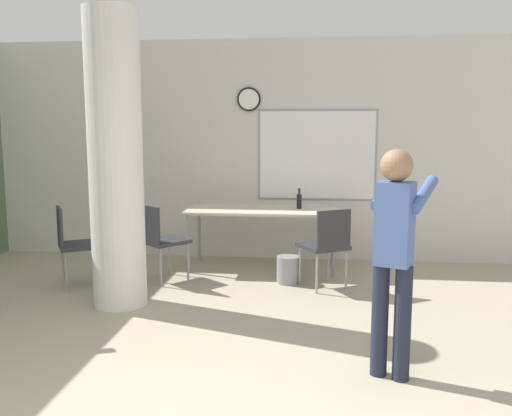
{
  "coord_description": "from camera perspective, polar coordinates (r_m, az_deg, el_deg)",
  "views": [
    {
      "loc": [
        0.84,
        -2.28,
        1.76
      ],
      "look_at": [
        0.27,
        2.7,
        1.01
      ],
      "focal_mm": 40.0,
      "sensor_mm": 36.0,
      "label": 1
    }
  ],
  "objects": [
    {
      "name": "chair_table_left",
      "position": [
        6.39,
        -9.66,
        -2.84
      ],
      "size": [
        0.62,
        0.62,
        0.87
      ],
      "color": "#2D2D33",
      "rests_on": "ground_plane"
    },
    {
      "name": "bottle_on_table",
      "position": [
        6.88,
        4.34,
        0.73
      ],
      "size": [
        0.06,
        0.06,
        0.25
      ],
      "color": "black",
      "rests_on": "folding_table"
    },
    {
      "name": "chair_table_right",
      "position": [
        6.07,
        7.08,
        -3.39
      ],
      "size": [
        0.6,
        0.6,
        0.87
      ],
      "color": "#2D2D33",
      "rests_on": "ground_plane"
    },
    {
      "name": "wall_back",
      "position": [
        7.39,
        0.09,
        5.76
      ],
      "size": [
        8.0,
        0.15,
        2.8
      ],
      "color": "silver",
      "rests_on": "ground_plane"
    },
    {
      "name": "folding_table",
      "position": [
        6.85,
        0.67,
        -0.48
      ],
      "size": [
        1.81,
        0.74,
        0.73
      ],
      "color": "beige",
      "rests_on": "ground_plane"
    },
    {
      "name": "chair_near_pillar",
      "position": [
        6.42,
        -17.77,
        -3.09
      ],
      "size": [
        0.6,
        0.6,
        0.87
      ],
      "color": "#2D2D33",
      "rests_on": "ground_plane"
    },
    {
      "name": "waste_bin",
      "position": [
        6.34,
        3.22,
        -6.16
      ],
      "size": [
        0.25,
        0.25,
        0.3
      ],
      "color": "gray",
      "rests_on": "ground_plane"
    },
    {
      "name": "person_playing_side",
      "position": [
        3.99,
        13.72,
        -3.64
      ],
      "size": [
        0.52,
        0.67,
        1.59
      ],
      "color": "#1E2338",
      "rests_on": "ground_plane"
    },
    {
      "name": "support_pillar",
      "position": [
        5.55,
        -13.85,
        4.59
      ],
      "size": [
        0.51,
        0.51,
        2.8
      ],
      "color": "white",
      "rests_on": "ground_plane"
    }
  ]
}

